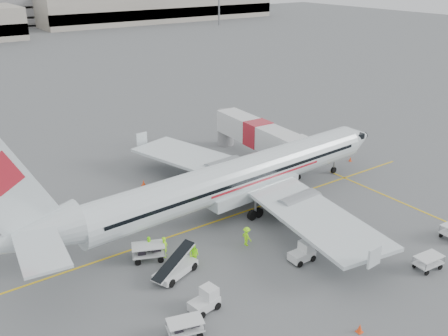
{
  "coord_description": "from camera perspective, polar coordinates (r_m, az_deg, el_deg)",
  "views": [
    {
      "loc": [
        -23.81,
        -31.63,
        20.93
      ],
      "look_at": [
        0.0,
        2.0,
        3.8
      ],
      "focal_mm": 40.0,
      "sensor_mm": 36.0,
      "label": 1
    }
  ],
  "objects": [
    {
      "name": "crew_c",
      "position": [
        39.84,
        2.62,
        -7.81
      ],
      "size": [
        0.63,
        1.05,
        1.59
      ],
      "primitive_type": "imported",
      "rotation": [
        0.0,
        0.0,
        1.61
      ],
      "color": "#8CEB11",
      "rests_on": "ground"
    },
    {
      "name": "crew_a",
      "position": [
        38.64,
        -6.78,
        -8.93
      ],
      "size": [
        0.7,
        0.73,
        1.68
      ],
      "primitive_type": "imported",
      "rotation": [
        0.0,
        0.0,
        0.91
      ],
      "color": "#8CEB11",
      "rests_on": "ground"
    },
    {
      "name": "ground",
      "position": [
        44.78,
        1.49,
        -5.3
      ],
      "size": [
        360.0,
        360.0,
        0.0
      ],
      "primitive_type": "plane",
      "color": "#56595B"
    },
    {
      "name": "aircraft",
      "position": [
        43.48,
        1.68,
        1.71
      ],
      "size": [
        41.32,
        33.3,
        10.9
      ],
      "primitive_type": null,
      "rotation": [
        0.0,
        0.0,
        0.06
      ],
      "color": "silver",
      "rests_on": "ground"
    },
    {
      "name": "tug_mid",
      "position": [
        38.34,
        8.89,
        -9.48
      ],
      "size": [
        1.97,
        1.14,
        1.51
      ],
      "primitive_type": null,
      "rotation": [
        0.0,
        0.0,
        -0.01
      ],
      "color": "silver",
      "rests_on": "ground"
    },
    {
      "name": "parking_garage",
      "position": [
        198.24,
        -21.97,
        17.01
      ],
      "size": [
        62.0,
        24.0,
        14.0
      ],
      "primitive_type": null,
      "color": "slate",
      "rests_on": "ground"
    },
    {
      "name": "cone_port",
      "position": [
        50.79,
        -9.17,
        -1.67
      ],
      "size": [
        0.39,
        0.39,
        0.64
      ],
      "primitive_type": "cone",
      "color": "#FC4716",
      "rests_on": "ground"
    },
    {
      "name": "cone_stbd",
      "position": [
        32.88,
        15.26,
        -17.22
      ],
      "size": [
        0.38,
        0.38,
        0.62
      ],
      "primitive_type": "cone",
      "color": "#FC4716",
      "rests_on": "ground"
    },
    {
      "name": "stripe_cross",
      "position": [
        49.25,
        20.5,
        -4.11
      ],
      "size": [
        0.2,
        20.0,
        0.01
      ],
      "primitive_type": "cube",
      "color": "yellow",
      "rests_on": "ground"
    },
    {
      "name": "cart_loaded_a",
      "position": [
        31.52,
        -4.44,
        -17.76
      ],
      "size": [
        2.41,
        1.8,
        1.12
      ],
      "primitive_type": null,
      "rotation": [
        0.0,
        0.0,
        -0.27
      ],
      "color": "silver",
      "rests_on": "ground"
    },
    {
      "name": "terminal_east",
      "position": [
        200.63,
        -7.68,
        17.83
      ],
      "size": [
        90.0,
        26.0,
        10.0
      ],
      "primitive_type": null,
      "color": "gray",
      "rests_on": "ground"
    },
    {
      "name": "crew_b",
      "position": [
        37.53,
        -3.46,
        -9.82
      ],
      "size": [
        0.94,
        1.02,
        1.69
      ],
      "primitive_type": "imported",
      "rotation": [
        0.0,
        0.0,
        -1.11
      ],
      "color": "#8CEB11",
      "rests_on": "ground"
    },
    {
      "name": "tug_aft",
      "position": [
        33.21,
        -2.3,
        -14.84
      ],
      "size": [
        2.11,
        1.4,
        1.53
      ],
      "primitive_type": null,
      "rotation": [
        0.0,
        0.0,
        0.14
      ],
      "color": "silver",
      "rests_on": "ground"
    },
    {
      "name": "tug_fore",
      "position": [
        46.18,
        8.34,
        -3.46
      ],
      "size": [
        2.47,
        1.83,
        1.7
      ],
      "primitive_type": null,
      "rotation": [
        0.0,
        0.0,
        0.29
      ],
      "color": "silver",
      "rests_on": "ground"
    },
    {
      "name": "jet_bridge",
      "position": [
        55.67,
        3.89,
        2.98
      ],
      "size": [
        4.1,
        17.7,
        4.61
      ],
      "primitive_type": null,
      "rotation": [
        0.0,
        0.0,
        -0.05
      ],
      "color": "silver",
      "rests_on": "ground"
    },
    {
      "name": "cone_nose",
      "position": [
        58.09,
        14.24,
        1.01
      ],
      "size": [
        0.32,
        0.32,
        0.53
      ],
      "primitive_type": "cone",
      "color": "#FC4716",
      "rests_on": "ground"
    },
    {
      "name": "belt_loader",
      "position": [
        36.23,
        -5.6,
        -10.45
      ],
      "size": [
        4.93,
        3.18,
        2.5
      ],
      "primitive_type": null,
      "rotation": [
        0.0,
        0.0,
        0.34
      ],
      "color": "silver",
      "rests_on": "ground"
    },
    {
      "name": "cart_loaded_b",
      "position": [
        38.54,
        -8.62,
        -9.49
      ],
      "size": [
        2.8,
        2.28,
        1.27
      ],
      "primitive_type": null,
      "rotation": [
        0.0,
        0.0,
        -0.4
      ],
      "color": "silver",
      "rests_on": "ground"
    },
    {
      "name": "cart_empty_a",
      "position": [
        40.02,
        22.3,
        -9.94
      ],
      "size": [
        2.2,
        1.42,
        1.09
      ],
      "primitive_type": null,
      "rotation": [
        0.0,
        0.0,
        -0.09
      ],
      "color": "silver",
      "rests_on": "ground"
    },
    {
      "name": "stripe_lead",
      "position": [
        44.78,
        1.49,
        -5.29
      ],
      "size": [
        44.0,
        0.2,
        0.01
      ],
      "primitive_type": "cube",
      "color": "yellow",
      "rests_on": "ground"
    },
    {
      "name": "crew_d",
      "position": [
        38.96,
        -8.53,
        -8.79
      ],
      "size": [
        0.99,
        0.91,
        1.63
      ],
      "primitive_type": "imported",
      "rotation": [
        0.0,
        0.0,
        3.83
      ],
      "color": "#8CEB11",
      "rests_on": "ground"
    }
  ]
}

